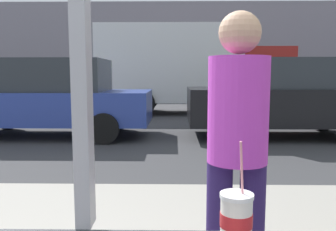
{
  "coord_description": "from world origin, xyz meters",
  "views": [
    {
      "loc": [
        0.3,
        -1.03,
        1.42
      ],
      "look_at": [
        0.22,
        2.99,
        0.94
      ],
      "focal_mm": 37.18,
      "sensor_mm": 36.0,
      "label": 1
    }
  ],
  "objects_px": {
    "parked_car_black": "(283,98)",
    "box_truck": "(188,67)",
    "parked_car_blue": "(51,98)",
    "pedestrian": "(237,145)",
    "soda_cup_left": "(236,219)"
  },
  "relations": [
    {
      "from": "parked_car_black",
      "to": "box_truck",
      "type": "relative_size",
      "value": 0.63
    },
    {
      "from": "soda_cup_left",
      "to": "pedestrian",
      "type": "xyz_separation_m",
      "value": [
        0.15,
        0.86,
        0.04
      ]
    },
    {
      "from": "soda_cup_left",
      "to": "parked_car_blue",
      "type": "xyz_separation_m",
      "value": [
        -3.02,
        6.93,
        -0.12
      ]
    },
    {
      "from": "parked_car_blue",
      "to": "pedestrian",
      "type": "bearing_deg",
      "value": -62.39
    },
    {
      "from": "parked_car_black",
      "to": "pedestrian",
      "type": "xyz_separation_m",
      "value": [
        -2.11,
        -6.07,
        0.15
      ]
    },
    {
      "from": "parked_car_blue",
      "to": "parked_car_black",
      "type": "height_order",
      "value": "parked_car_black"
    },
    {
      "from": "parked_car_blue",
      "to": "box_truck",
      "type": "relative_size",
      "value": 0.68
    },
    {
      "from": "parked_car_blue",
      "to": "parked_car_black",
      "type": "xyz_separation_m",
      "value": [
        5.29,
        0.0,
        0.01
      ]
    },
    {
      "from": "parked_car_blue",
      "to": "pedestrian",
      "type": "xyz_separation_m",
      "value": [
        3.17,
        -6.07,
        0.16
      ]
    },
    {
      "from": "parked_car_black",
      "to": "pedestrian",
      "type": "height_order",
      "value": "parked_car_black"
    },
    {
      "from": "pedestrian",
      "to": "parked_car_blue",
      "type": "bearing_deg",
      "value": 117.61
    },
    {
      "from": "pedestrian",
      "to": "soda_cup_left",
      "type": "bearing_deg",
      "value": -100.22
    },
    {
      "from": "box_truck",
      "to": "pedestrian",
      "type": "xyz_separation_m",
      "value": [
        -0.16,
        -10.89,
        -0.63
      ]
    },
    {
      "from": "parked_car_black",
      "to": "box_truck",
      "type": "xyz_separation_m",
      "value": [
        -1.96,
        4.82,
        0.78
      ]
    },
    {
      "from": "parked_car_black",
      "to": "pedestrian",
      "type": "relative_size",
      "value": 2.63
    }
  ]
}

